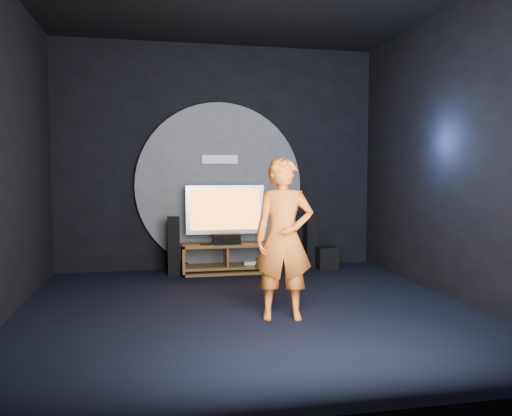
{
  "coord_description": "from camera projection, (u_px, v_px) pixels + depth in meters",
  "views": [
    {
      "loc": [
        -0.99,
        -5.34,
        1.51
      ],
      "look_at": [
        0.3,
        1.05,
        1.05
      ],
      "focal_mm": 35.0,
      "sensor_mm": 36.0,
      "label": 1
    }
  ],
  "objects": [
    {
      "name": "back_wall",
      "position": [
        219.0,
        158.0,
        7.84
      ],
      "size": [
        5.0,
        0.04,
        3.5
      ],
      "primitive_type": "cube",
      "color": "black",
      "rests_on": "ground"
    },
    {
      "name": "right_wall",
      "position": [
        456.0,
        153.0,
        5.89
      ],
      "size": [
        0.04,
        5.0,
        3.5
      ],
      "primitive_type": "cube",
      "color": "black",
      "rests_on": "ground"
    },
    {
      "name": "player",
      "position": [
        284.0,
        239.0,
        5.13
      ],
      "size": [
        0.67,
        0.5,
        1.67
      ],
      "primitive_type": "imported",
      "rotation": [
        0.0,
        0.0,
        -0.17
      ],
      "color": "orange",
      "rests_on": "ground"
    },
    {
      "name": "center_speaker",
      "position": [
        227.0,
        239.0,
        7.41
      ],
      "size": [
        0.4,
        0.15,
        0.15
      ],
      "primitive_type": "cube",
      "color": "black",
      "rests_on": "media_console"
    },
    {
      "name": "front_wall",
      "position": [
        325.0,
        132.0,
        2.95
      ],
      "size": [
        5.0,
        0.04,
        3.5
      ],
      "primitive_type": "cube",
      "color": "black",
      "rests_on": "ground"
    },
    {
      "name": "tower_speaker_right",
      "position": [
        311.0,
        240.0,
        8.0
      ],
      "size": [
        0.17,
        0.19,
        0.87
      ],
      "primitive_type": "cube",
      "color": "black",
      "rests_on": "ground"
    },
    {
      "name": "subwoofer",
      "position": [
        326.0,
        258.0,
        7.88
      ],
      "size": [
        0.31,
        0.31,
        0.34
      ],
      "primitive_type": "cube",
      "color": "black",
      "rests_on": "ground"
    },
    {
      "name": "wall_disc_panel",
      "position": [
        220.0,
        186.0,
        7.82
      ],
      "size": [
        2.6,
        0.11,
        2.6
      ],
      "color": "#515156",
      "rests_on": "ground"
    },
    {
      "name": "tower_speaker_left",
      "position": [
        174.0,
        246.0,
        7.32
      ],
      "size": [
        0.17,
        0.19,
        0.87
      ],
      "primitive_type": "cube",
      "color": "black",
      "rests_on": "ground"
    },
    {
      "name": "tv",
      "position": [
        225.0,
        212.0,
        7.53
      ],
      "size": [
        1.18,
        0.22,
        0.87
      ],
      "color": "#BBBAC2",
      "rests_on": "media_console"
    },
    {
      "name": "media_console",
      "position": [
        227.0,
        260.0,
        7.52
      ],
      "size": [
        1.33,
        0.45,
        0.45
      ],
      "color": "olive",
      "rests_on": "ground"
    },
    {
      "name": "remote",
      "position": [
        206.0,
        244.0,
        7.32
      ],
      "size": [
        0.18,
        0.05,
        0.02
      ],
      "primitive_type": "cube",
      "color": "black",
      "rests_on": "media_console"
    },
    {
      "name": "floor",
      "position": [
        248.0,
        309.0,
        5.52
      ],
      "size": [
        5.0,
        5.0,
        0.0
      ],
      "primitive_type": "plane",
      "color": "black",
      "rests_on": "ground"
    }
  ]
}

